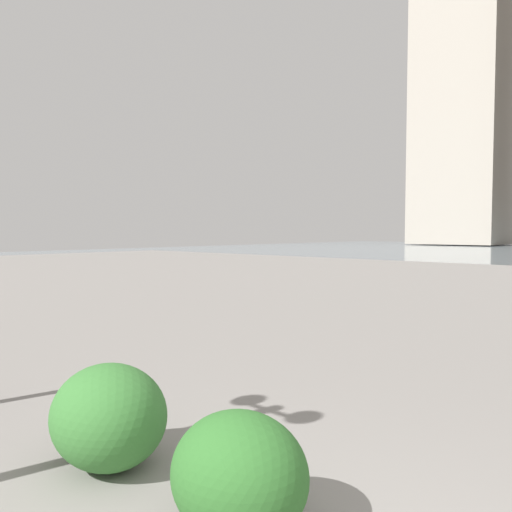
% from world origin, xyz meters
% --- Properties ---
extents(building_annex, '(11.05, 12.18, 42.22)m').
position_xyz_m(building_annex, '(23.14, -68.43, 20.08)').
color(building_annex, '#B2A899').
rests_on(building_annex, ground).
extents(shrub_round, '(0.90, 0.81, 0.76)m').
position_xyz_m(shrub_round, '(2.39, -0.77, 0.38)').
color(shrub_round, '#387533').
rests_on(shrub_round, ground).
extents(shrub_wide, '(0.83, 0.75, 0.71)m').
position_xyz_m(shrub_wide, '(1.12, -0.82, 0.35)').
color(shrub_wide, '#2D6628').
rests_on(shrub_wide, ground).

